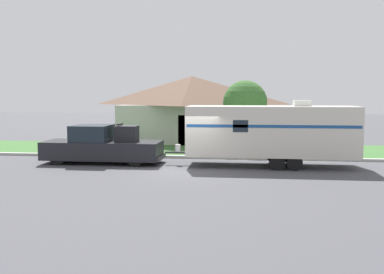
% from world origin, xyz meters
% --- Properties ---
extents(ground_plane, '(120.00, 120.00, 0.00)m').
position_xyz_m(ground_plane, '(0.00, 0.00, 0.00)').
color(ground_plane, '#47474C').
extents(curb_strip, '(80.00, 0.30, 0.14)m').
position_xyz_m(curb_strip, '(0.00, 3.75, 0.07)').
color(curb_strip, '#ADADA8').
rests_on(curb_strip, ground_plane).
extents(lawn_strip, '(80.00, 7.00, 0.03)m').
position_xyz_m(lawn_strip, '(0.00, 7.40, 0.01)').
color(lawn_strip, '#3D6B33').
rests_on(lawn_strip, ground_plane).
extents(house_across_street, '(10.68, 8.38, 4.91)m').
position_xyz_m(house_across_street, '(-1.54, 13.33, 2.55)').
color(house_across_street, '#B2B2A8').
rests_on(house_across_street, ground_plane).
extents(pickup_truck, '(6.11, 2.06, 2.05)m').
position_xyz_m(pickup_truck, '(-4.80, 1.58, 0.87)').
color(pickup_truck, black).
rests_on(pickup_truck, ground_plane).
extents(travel_trailer, '(9.29, 2.43, 3.23)m').
position_xyz_m(travel_trailer, '(3.72, 1.58, 1.74)').
color(travel_trailer, black).
rests_on(travel_trailer, ground_plane).
extents(mailbox, '(0.48, 0.20, 1.38)m').
position_xyz_m(mailbox, '(1.52, 4.46, 1.06)').
color(mailbox, brown).
rests_on(mailbox, ground_plane).
extents(tree_in_yard, '(2.70, 2.70, 4.38)m').
position_xyz_m(tree_in_yard, '(2.49, 6.96, 3.02)').
color(tree_in_yard, brown).
rests_on(tree_in_yard, ground_plane).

